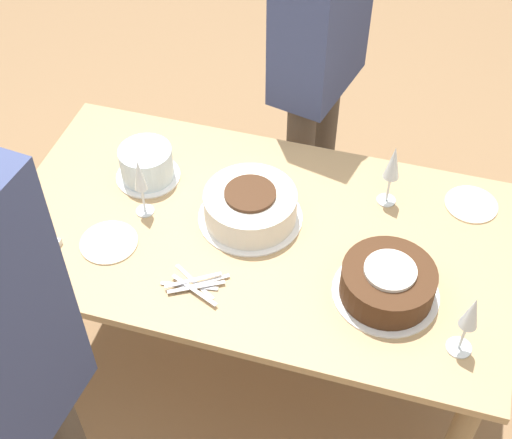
{
  "coord_description": "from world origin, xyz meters",
  "views": [
    {
      "loc": [
        0.42,
        -1.44,
        2.42
      ],
      "look_at": [
        0.0,
        0.0,
        0.81
      ],
      "focal_mm": 50.0,
      "sensor_mm": 36.0,
      "label": 1
    }
  ],
  "objects": [
    {
      "name": "ground_plane",
      "position": [
        0.0,
        0.0,
        0.0
      ],
      "size": [
        12.0,
        12.0,
        0.0
      ],
      "primitive_type": "plane",
      "color": "#8E6B47"
    },
    {
      "name": "dining_table",
      "position": [
        0.0,
        0.0,
        0.65
      ],
      "size": [
        1.59,
        0.88,
        0.76
      ],
      "color": "tan",
      "rests_on": "ground_plane"
    },
    {
      "name": "cake_center_white",
      "position": [
        -0.03,
        0.05,
        0.81
      ],
      "size": [
        0.33,
        0.33,
        0.11
      ],
      "color": "white",
      "rests_on": "dining_table"
    },
    {
      "name": "cake_front_chocolate",
      "position": [
        0.43,
        -0.13,
        0.81
      ],
      "size": [
        0.31,
        0.31,
        0.11
      ],
      "color": "white",
      "rests_on": "dining_table"
    },
    {
      "name": "cake_back_decorated",
      "position": [
        -0.42,
        0.13,
        0.82
      ],
      "size": [
        0.22,
        0.22,
        0.12
      ],
      "color": "white",
      "rests_on": "dining_table"
    },
    {
      "name": "wine_glass_near",
      "position": [
        0.37,
        0.24,
        0.92
      ],
      "size": [
        0.06,
        0.06,
        0.23
      ],
      "color": "silver",
      "rests_on": "dining_table"
    },
    {
      "name": "wine_glass_far",
      "position": [
        0.65,
        -0.26,
        0.91
      ],
      "size": [
        0.07,
        0.07,
        0.22
      ],
      "color": "silver",
      "rests_on": "dining_table"
    },
    {
      "name": "wine_glass_extra",
      "position": [
        -0.37,
        -0.02,
        0.91
      ],
      "size": [
        0.06,
        0.06,
        0.22
      ],
      "color": "silver",
      "rests_on": "dining_table"
    },
    {
      "name": "dessert_plate_left",
      "position": [
        -0.42,
        -0.18,
        0.76
      ],
      "size": [
        0.18,
        0.18,
        0.01
      ],
      "color": "beige",
      "rests_on": "dining_table"
    },
    {
      "name": "dessert_plate_right",
      "position": [
        0.64,
        0.3,
        0.76
      ],
      "size": [
        0.17,
        0.17,
        0.01
      ],
      "color": "beige",
      "rests_on": "dining_table"
    },
    {
      "name": "fork_pile",
      "position": [
        -0.11,
        -0.26,
        0.77
      ],
      "size": [
        0.19,
        0.13,
        0.02
      ],
      "color": "silver",
      "rests_on": "dining_table"
    },
    {
      "name": "napkin_stack",
      "position": [
        -0.66,
        -0.29,
        0.77
      ],
      "size": [
        0.19,
        0.14,
        0.02
      ],
      "color": "silver",
      "rests_on": "dining_table"
    },
    {
      "name": "person_watching",
      "position": [
        0.03,
        0.73,
        1.01
      ],
      "size": [
        0.3,
        0.44,
        1.68
      ],
      "rotation": [
        0.0,
        0.0,
        -1.8
      ],
      "color": "#4C4238",
      "rests_on": "ground_plane"
    }
  ]
}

